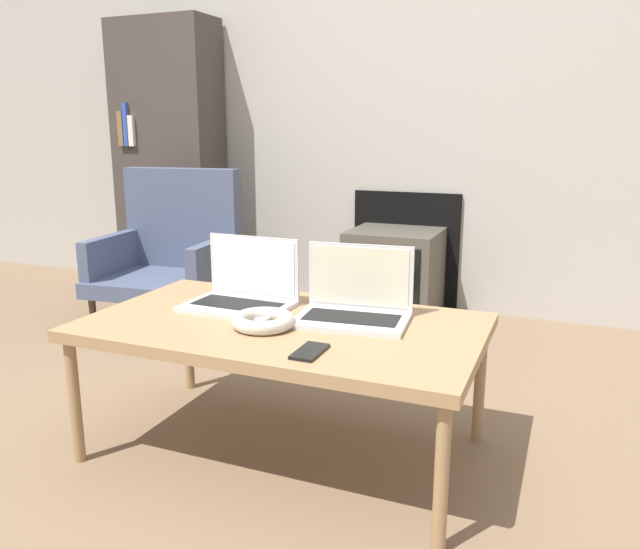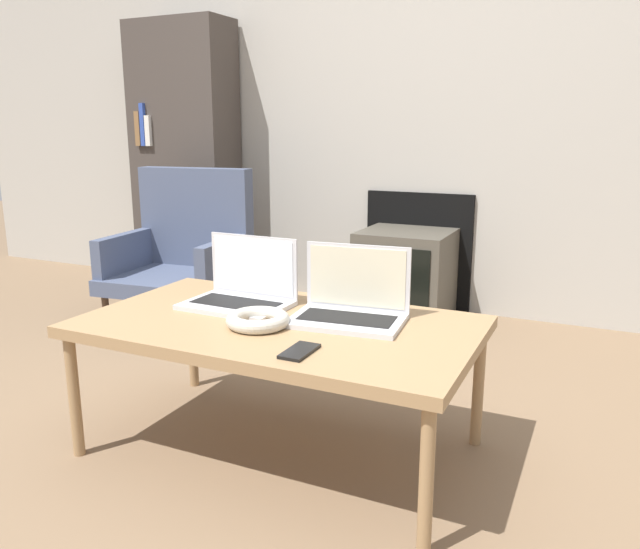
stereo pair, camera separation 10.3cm
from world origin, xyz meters
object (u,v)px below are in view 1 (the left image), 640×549
phone (310,352)px  armchair (173,249)px  tv (394,274)px  laptop_right (355,304)px  laptop_left (243,291)px  headphones (263,321)px

phone → armchair: size_ratio=0.16×
phone → tv: tv is taller
laptop_right → armchair: bearing=138.7°
laptop_right → tv: 1.49m
laptop_right → armchair: armchair is taller
laptop_right → phone: (-0.01, -0.33, -0.04)m
armchair → laptop_right: bearing=-41.5°
phone → armchair: armchair is taller
laptop_left → headphones: 0.25m
armchair → laptop_left: bearing=-51.0°
laptop_left → tv: bearing=86.8°
laptop_left → phone: 0.51m
laptop_left → phone: laptop_left is taller
headphones → phone: headphones is taller
headphones → armchair: (-1.14, 1.15, -0.07)m
tv → armchair: (-1.09, -0.48, 0.14)m
tv → armchair: size_ratio=0.60×
laptop_right → tv: (-0.28, 1.44, -0.24)m
headphones → tv: size_ratio=0.40×
laptop_right → armchair: size_ratio=0.45×
headphones → armchair: size_ratio=0.24×
headphones → tv: tv is taller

